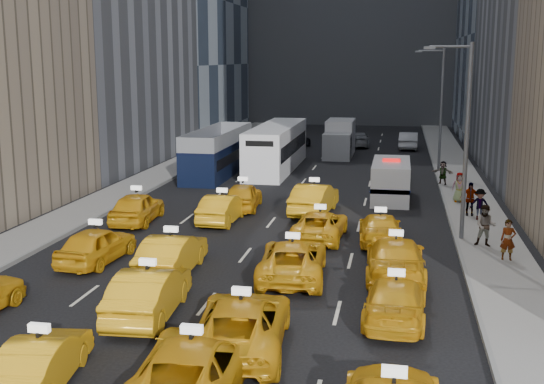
{
  "coord_description": "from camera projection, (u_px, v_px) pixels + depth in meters",
  "views": [
    {
      "loc": [
        6.3,
        -19.45,
        8.33
      ],
      "look_at": [
        0.42,
        11.99,
        2.0
      ],
      "focal_mm": 45.0,
      "sensor_mm": 36.0,
      "label": 1
    }
  ],
  "objects": [
    {
      "name": "city_bus",
      "position": [
        277.0,
        148.0,
        51.3
      ],
      "size": [
        3.23,
        13.04,
        3.34
      ],
      "rotation": [
        0.0,
        0.0,
        -0.04
      ],
      "color": "white",
      "rests_on": "ground"
    },
    {
      "name": "pedestrian_2",
      "position": [
        480.0,
        204.0,
        34.82
      ],
      "size": [
        1.06,
        0.49,
        1.61
      ],
      "primitive_type": "imported",
      "rotation": [
        0.0,
        0.0,
        -0.06
      ],
      "color": "gray",
      "rests_on": "sidewalk_east"
    },
    {
      "name": "taxi_11",
      "position": [
        395.0,
        258.0,
        26.03
      ],
      "size": [
        2.37,
        5.5,
        1.58
      ],
      "primitive_type": "imported",
      "rotation": [
        0.0,
        0.0,
        3.17
      ],
      "color": "orange",
      "rests_on": "ground"
    },
    {
      "name": "taxi_14",
      "position": [
        320.0,
        225.0,
        31.71
      ],
      "size": [
        2.36,
        4.83,
        1.32
      ],
      "primitive_type": "imported",
      "rotation": [
        0.0,
        0.0,
        3.11
      ],
      "color": "orange",
      "rests_on": "ground"
    },
    {
      "name": "pedestrian_4",
      "position": [
        459.0,
        187.0,
        39.13
      ],
      "size": [
        0.84,
        0.47,
        1.71
      ],
      "primitive_type": "imported",
      "rotation": [
        0.0,
        0.0,
        -0.02
      ],
      "color": "gray",
      "rests_on": "sidewalk_east"
    },
    {
      "name": "taxi_7",
      "position": [
        396.0,
        300.0,
        21.87
      ],
      "size": [
        2.12,
        4.84,
        1.38
      ],
      "primitive_type": "imported",
      "rotation": [
        0.0,
        0.0,
        3.1
      ],
      "color": "orange",
      "rests_on": "ground"
    },
    {
      "name": "double_decker",
      "position": [
        218.0,
        152.0,
        49.17
      ],
      "size": [
        3.72,
        11.34,
        3.24
      ],
      "rotation": [
        0.0,
        0.0,
        -0.11
      ],
      "color": "black",
      "rests_on": "ground"
    },
    {
      "name": "taxi_15",
      "position": [
        380.0,
        228.0,
        31.06
      ],
      "size": [
        2.16,
        4.72,
        1.34
      ],
      "primitive_type": "imported",
      "rotation": [
        0.0,
        0.0,
        3.21
      ],
      "color": "orange",
      "rests_on": "ground"
    },
    {
      "name": "pedestrian_0",
      "position": [
        508.0,
        240.0,
        27.87
      ],
      "size": [
        0.62,
        0.4,
        1.69
      ],
      "primitive_type": "imported",
      "rotation": [
        0.0,
        0.0,
        0.0
      ],
      "color": "gray",
      "rests_on": "sidewalk_east"
    },
    {
      "name": "taxi_6",
      "position": [
        242.0,
        324.0,
        19.69
      ],
      "size": [
        3.07,
        5.77,
        1.54
      ],
      "primitive_type": "imported",
      "rotation": [
        0.0,
        0.0,
        3.24
      ],
      "color": "orange",
      "rests_on": "ground"
    },
    {
      "name": "taxi_13",
      "position": [
        222.0,
        208.0,
        34.9
      ],
      "size": [
        1.68,
        4.48,
        1.46
      ],
      "primitive_type": "imported",
      "rotation": [
        0.0,
        0.0,
        3.11
      ],
      "color": "orange",
      "rests_on": "ground"
    },
    {
      "name": "taxi_9",
      "position": [
        172.0,
        254.0,
        26.6
      ],
      "size": [
        1.76,
        4.81,
        1.57
      ],
      "primitive_type": "imported",
      "rotation": [
        0.0,
        0.0,
        3.16
      ],
      "color": "orange",
      "rests_on": "ground"
    },
    {
      "name": "misc_car_0",
      "position": [
        390.0,
        167.0,
        47.58
      ],
      "size": [
        2.36,
        5.18,
        1.65
      ],
      "primitive_type": "imported",
      "rotation": [
        0.0,
        0.0,
        3.27
      ],
      "color": "#A3A7AB",
      "rests_on": "ground"
    },
    {
      "name": "nypd_van",
      "position": [
        391.0,
        181.0,
        40.53
      ],
      "size": [
        2.3,
        5.73,
        2.44
      ],
      "rotation": [
        0.0,
        0.0,
        -0.01
      ],
      "color": "silver",
      "rests_on": "ground"
    },
    {
      "name": "pedestrian_5",
      "position": [
        443.0,
        173.0,
        44.53
      ],
      "size": [
        1.48,
        0.88,
        1.54
      ],
      "primitive_type": "imported",
      "rotation": [
        0.0,
        0.0,
        -0.36
      ],
      "color": "gray",
      "rests_on": "sidewalk_east"
    },
    {
      "name": "taxi_16",
      "position": [
        243.0,
        196.0,
        37.9
      ],
      "size": [
        2.11,
        4.54,
        1.5
      ],
      "primitive_type": "imported",
      "rotation": [
        0.0,
        0.0,
        3.22
      ],
      "color": "orange",
      "rests_on": "ground"
    },
    {
      "name": "box_truck",
      "position": [
        340.0,
        139.0,
        58.32
      ],
      "size": [
        2.78,
        6.8,
        3.04
      ],
      "rotation": [
        0.0,
        0.0,
        0.08
      ],
      "color": "silver",
      "rests_on": "ground"
    },
    {
      "name": "streetlight_near",
      "position": [
        464.0,
        135.0,
        30.47
      ],
      "size": [
        2.15,
        0.22,
        9.0
      ],
      "color": "#595B60",
      "rests_on": "ground"
    },
    {
      "name": "sidewalk_east",
      "position": [
        463.0,
        188.0,
        43.71
      ],
      "size": [
        3.0,
        90.0,
        0.15
      ],
      "primitive_type": "cube",
      "color": "gray",
      "rests_on": "ground"
    },
    {
      "name": "streetlight_far",
      "position": [
        440.0,
        105.0,
        49.76
      ],
      "size": [
        2.15,
        0.22,
        9.0
      ],
      "color": "#595B60",
      "rests_on": "ground"
    },
    {
      "name": "taxi_1",
      "position": [
        42.0,
        361.0,
        17.49
      ],
      "size": [
        1.96,
        4.27,
        1.36
      ],
      "primitive_type": "imported",
      "rotation": [
        0.0,
        0.0,
        3.27
      ],
      "color": "orange",
      "rests_on": "ground"
    },
    {
      "name": "misc_car_2",
      "position": [
        358.0,
        139.0,
        64.57
      ],
      "size": [
        2.33,
        4.96,
        1.4
      ],
      "primitive_type": "imported",
      "rotation": [
        0.0,
        0.0,
        3.22
      ],
      "color": "gray",
      "rests_on": "ground"
    },
    {
      "name": "taxi_2",
      "position": [
        193.0,
        367.0,
        16.9
      ],
      "size": [
        2.92,
        5.76,
        1.56
      ],
      "primitive_type": "imported",
      "rotation": [
        0.0,
        0.0,
        3.2
      ],
      "color": "orange",
      "rests_on": "ground"
    },
    {
      "name": "pedestrian_3",
      "position": [
        470.0,
        199.0,
        35.77
      ],
      "size": [
        1.04,
        0.48,
        1.77
      ],
      "primitive_type": "imported",
      "rotation": [
        0.0,
        0.0,
        -0.01
      ],
      "color": "gray",
      "rests_on": "sidewalk_east"
    },
    {
      "name": "misc_car_4",
      "position": [
        408.0,
        140.0,
        62.95
      ],
      "size": [
        1.84,
        4.84,
        1.58
      ],
      "primitive_type": "imported",
      "rotation": [
        0.0,
        0.0,
        3.11
      ],
      "color": "#9B9DA2",
      "rests_on": "ground"
    },
    {
      "name": "taxi_5",
      "position": [
        149.0,
        292.0,
        22.2
      ],
      "size": [
        2.06,
        5.03,
        1.62
      ],
      "primitive_type": "imported",
      "rotation": [
        0.0,
        0.0,
        3.21
      ],
      "color": "orange",
      "rests_on": "ground"
    },
    {
      "name": "curb_east",
      "position": [
        440.0,
        187.0,
        43.97
      ],
      "size": [
        0.15,
        90.0,
        0.18
      ],
      "primitive_type": "cube",
      "color": "slate",
      "rests_on": "ground"
    },
    {
      "name": "taxi_12",
      "position": [
        137.0,
        207.0,
        34.82
      ],
      "size": [
        2.2,
        4.8,
        1.59
      ],
      "primitive_type": "imported",
      "rotation": [
        0.0,
        0.0,
        3.21
      ],
      "color": "orange",
      "rests_on": "ground"
    },
    {
      "name": "sidewalk_west",
      "position": [
        153.0,
        178.0,
        47.5
      ],
      "size": [
        3.0,
        90.0,
        0.15
      ],
      "primitive_type": "cube",
      "color": "gray",
      "rests_on": "ground"
    },
    {
      "name": "taxi_10",
      "position": [
        293.0,
        260.0,
        26.05
      ],
      "size": [
        2.83,
        5.45,
        1.47
      ],
      "primitive_type": "imported",
      "rotation": [
        0.0,
        0.0,
        3.22
      ],
      "color": "orange",
      "rests_on": "ground"
    },
    {
      "name": "misc_car_1",
      "position": [
        258.0,
        145.0,
        60.9
      ],
      "size": [
        2.39,
        4.94,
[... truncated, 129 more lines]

